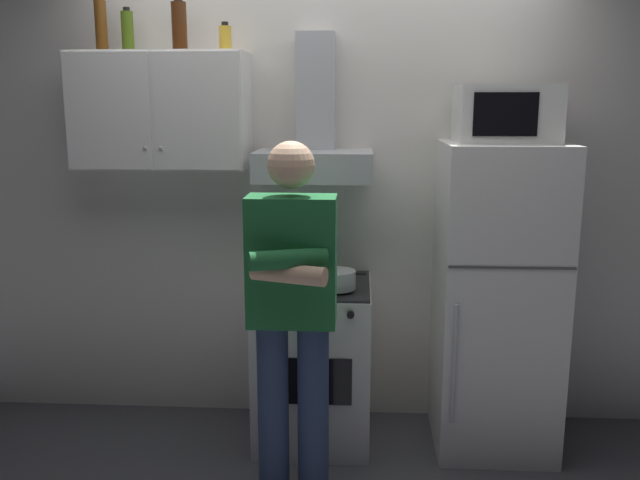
{
  "coord_description": "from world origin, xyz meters",
  "views": [
    {
      "loc": [
        0.19,
        -3.11,
        1.8
      ],
      "look_at": [
        0.0,
        0.0,
        1.15
      ],
      "focal_mm": 37.46,
      "sensor_mm": 36.0,
      "label": 1
    }
  ],
  "objects_px": {
    "microwave": "(506,114)",
    "cooking_pot": "(337,279)",
    "bottle_spice_jar": "(225,38)",
    "upper_cabinet": "(162,111)",
    "person_standing": "(292,313)",
    "bottle_beer_brown": "(101,26)",
    "refrigerator": "(496,299)",
    "bottle_olive_oil": "(128,31)",
    "stove_oven": "(313,361)",
    "bottle_rum_dark": "(179,26)",
    "range_hood": "(315,141)"
  },
  "relations": [
    {
      "from": "microwave",
      "to": "cooking_pot",
      "type": "xyz_separation_m",
      "value": [
        -0.82,
        -0.14,
        -0.82
      ]
    },
    {
      "from": "bottle_spice_jar",
      "to": "upper_cabinet",
      "type": "bearing_deg",
      "value": -175.92
    },
    {
      "from": "person_standing",
      "to": "microwave",
      "type": "bearing_deg",
      "value": 32.0
    },
    {
      "from": "bottle_beer_brown",
      "to": "bottle_spice_jar",
      "type": "bearing_deg",
      "value": 1.46
    },
    {
      "from": "microwave",
      "to": "bottle_beer_brown",
      "type": "height_order",
      "value": "bottle_beer_brown"
    },
    {
      "from": "refrigerator",
      "to": "cooking_pot",
      "type": "bearing_deg",
      "value": -171.68
    },
    {
      "from": "bottle_olive_oil",
      "to": "cooking_pot",
      "type": "bearing_deg",
      "value": -13.88
    },
    {
      "from": "stove_oven",
      "to": "bottle_olive_oil",
      "type": "distance_m",
      "value": 1.98
    },
    {
      "from": "bottle_rum_dark",
      "to": "refrigerator",
      "type": "bearing_deg",
      "value": -4.93
    },
    {
      "from": "upper_cabinet",
      "to": "cooking_pot",
      "type": "height_order",
      "value": "upper_cabinet"
    },
    {
      "from": "refrigerator",
      "to": "person_standing",
      "type": "distance_m",
      "value": 1.17
    },
    {
      "from": "range_hood",
      "to": "microwave",
      "type": "relative_size",
      "value": 1.56
    },
    {
      "from": "upper_cabinet",
      "to": "refrigerator",
      "type": "bearing_deg",
      "value": -4.07
    },
    {
      "from": "stove_oven",
      "to": "cooking_pot",
      "type": "relative_size",
      "value": 3.08
    },
    {
      "from": "microwave",
      "to": "bottle_rum_dark",
      "type": "height_order",
      "value": "bottle_rum_dark"
    },
    {
      "from": "range_hood",
      "to": "cooking_pot",
      "type": "bearing_deg",
      "value": -62.12
    },
    {
      "from": "upper_cabinet",
      "to": "microwave",
      "type": "bearing_deg",
      "value": -3.48
    },
    {
      "from": "bottle_rum_dark",
      "to": "bottle_beer_brown",
      "type": "xyz_separation_m",
      "value": [
        -0.4,
        -0.01,
        0.01
      ]
    },
    {
      "from": "range_hood",
      "to": "person_standing",
      "type": "distance_m",
      "value": 1.01
    },
    {
      "from": "stove_oven",
      "to": "bottle_rum_dark",
      "type": "distance_m",
      "value": 1.88
    },
    {
      "from": "microwave",
      "to": "bottle_olive_oil",
      "type": "bearing_deg",
      "value": 176.03
    },
    {
      "from": "stove_oven",
      "to": "bottle_beer_brown",
      "type": "relative_size",
      "value": 3.19
    },
    {
      "from": "stove_oven",
      "to": "bottle_olive_oil",
      "type": "bearing_deg",
      "value": 171.07
    },
    {
      "from": "bottle_rum_dark",
      "to": "bottle_spice_jar",
      "type": "relative_size",
      "value": 1.81
    },
    {
      "from": "cooking_pot",
      "to": "bottle_spice_jar",
      "type": "xyz_separation_m",
      "value": [
        -0.59,
        0.27,
        1.2
      ]
    },
    {
      "from": "upper_cabinet",
      "to": "bottle_olive_oil",
      "type": "distance_m",
      "value": 0.44
    },
    {
      "from": "stove_oven",
      "to": "range_hood",
      "type": "relative_size",
      "value": 1.17
    },
    {
      "from": "upper_cabinet",
      "to": "cooking_pot",
      "type": "distance_m",
      "value": 1.27
    },
    {
      "from": "refrigerator",
      "to": "cooking_pot",
      "type": "xyz_separation_m",
      "value": [
        -0.82,
        -0.12,
        0.12
      ]
    },
    {
      "from": "upper_cabinet",
      "to": "cooking_pot",
      "type": "xyz_separation_m",
      "value": [
        0.93,
        -0.24,
        -0.83
      ]
    },
    {
      "from": "microwave",
      "to": "refrigerator",
      "type": "bearing_deg",
      "value": -89.1
    },
    {
      "from": "bottle_rum_dark",
      "to": "range_hood",
      "type": "bearing_deg",
      "value": -1.32
    },
    {
      "from": "stove_oven",
      "to": "refrigerator",
      "type": "relative_size",
      "value": 0.55
    },
    {
      "from": "stove_oven",
      "to": "person_standing",
      "type": "xyz_separation_m",
      "value": [
        -0.05,
        -0.61,
        0.47
      ]
    },
    {
      "from": "microwave",
      "to": "bottle_beer_brown",
      "type": "bearing_deg",
      "value": 176.81
    },
    {
      "from": "person_standing",
      "to": "bottle_rum_dark",
      "type": "height_order",
      "value": "bottle_rum_dark"
    },
    {
      "from": "bottle_beer_brown",
      "to": "bottle_spice_jar",
      "type": "distance_m",
      "value": 0.64
    },
    {
      "from": "range_hood",
      "to": "bottle_olive_oil",
      "type": "xyz_separation_m",
      "value": [
        -0.97,
        0.03,
        0.56
      ]
    },
    {
      "from": "range_hood",
      "to": "cooking_pot",
      "type": "relative_size",
      "value": 2.64
    },
    {
      "from": "bottle_rum_dark",
      "to": "bottle_olive_oil",
      "type": "bearing_deg",
      "value": 178.04
    },
    {
      "from": "stove_oven",
      "to": "cooking_pot",
      "type": "distance_m",
      "value": 0.52
    },
    {
      "from": "upper_cabinet",
      "to": "range_hood",
      "type": "height_order",
      "value": "range_hood"
    },
    {
      "from": "refrigerator",
      "to": "bottle_olive_oil",
      "type": "relative_size",
      "value": 7.24
    },
    {
      "from": "upper_cabinet",
      "to": "range_hood",
      "type": "relative_size",
      "value": 1.2
    },
    {
      "from": "bottle_rum_dark",
      "to": "person_standing",
      "type": "bearing_deg",
      "value": -49.32
    },
    {
      "from": "person_standing",
      "to": "cooking_pot",
      "type": "distance_m",
      "value": 0.52
    },
    {
      "from": "person_standing",
      "to": "refrigerator",
      "type": "bearing_deg",
      "value": 31.23
    },
    {
      "from": "microwave",
      "to": "person_standing",
      "type": "bearing_deg",
      "value": -148.0
    },
    {
      "from": "bottle_beer_brown",
      "to": "upper_cabinet",
      "type": "bearing_deg",
      "value": -1.55
    },
    {
      "from": "stove_oven",
      "to": "microwave",
      "type": "relative_size",
      "value": 1.82
    }
  ]
}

